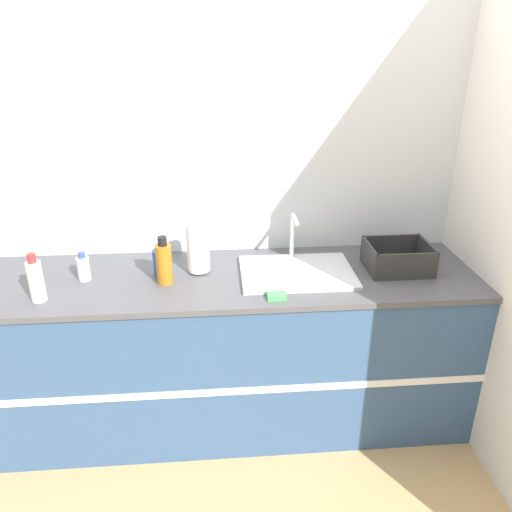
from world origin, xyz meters
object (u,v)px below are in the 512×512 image
object	(u,v)px
bottle_white_spray	(36,280)
bottle_clear	(83,268)
sink	(297,271)
bottle_amber	(164,263)
paper_towel_roll	(198,248)
dish_rack	(397,260)
bottle_blue	(160,262)

from	to	relation	value
bottle_white_spray	bottle_clear	world-z (taller)	bottle_white_spray
bottle_clear	sink	bearing A→B (deg)	-0.95
bottle_clear	bottle_amber	bearing A→B (deg)	-9.09
sink	bottle_amber	size ratio (longest dim) A/B	2.36
paper_towel_roll	dish_rack	world-z (taller)	paper_towel_roll
bottle_white_spray	dish_rack	bearing A→B (deg)	6.22
sink	paper_towel_roll	size ratio (longest dim) A/B	2.18
bottle_white_spray	bottle_clear	xyz separation A→B (m)	(0.16, 0.20, -0.04)
bottle_white_spray	bottle_amber	xyz separation A→B (m)	(0.57, 0.14, 0.00)
sink	bottle_white_spray	world-z (taller)	sink
bottle_white_spray	bottle_clear	bearing A→B (deg)	51.08
bottle_white_spray	paper_towel_roll	bearing A→B (deg)	18.63
sink	bottle_clear	world-z (taller)	sink
sink	bottle_blue	bearing A→B (deg)	176.40
paper_towel_roll	dish_rack	distance (m)	1.05
bottle_amber	sink	bearing A→B (deg)	4.06
dish_rack	bottle_white_spray	world-z (taller)	bottle_white_spray
bottle_blue	sink	bearing A→B (deg)	-3.60
bottle_white_spray	bottle_amber	distance (m)	0.59
bottle_white_spray	bottle_blue	xyz separation A→B (m)	(0.54, 0.23, -0.03)
sink	bottle_blue	world-z (taller)	sink
sink	dish_rack	bearing A→B (deg)	1.12
bottle_blue	dish_rack	bearing A→B (deg)	-1.56
bottle_white_spray	bottle_blue	world-z (taller)	bottle_white_spray
bottle_white_spray	bottle_amber	world-z (taller)	bottle_amber
dish_rack	sink	bearing A→B (deg)	-178.88
paper_towel_roll	bottle_clear	world-z (taller)	paper_towel_roll
bottle_amber	bottle_blue	world-z (taller)	bottle_amber
bottle_amber	bottle_clear	distance (m)	0.42
sink	bottle_amber	distance (m)	0.68
paper_towel_roll	bottle_amber	bearing A→B (deg)	-145.77
bottle_amber	bottle_blue	bearing A→B (deg)	108.48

